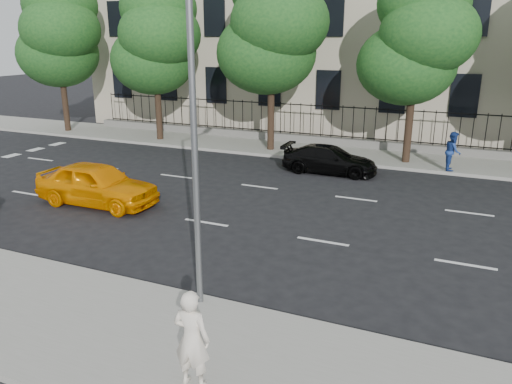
# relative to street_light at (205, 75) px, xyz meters

# --- Properties ---
(ground) EXTENTS (120.00, 120.00, 0.00)m
(ground) POSITION_rel_street_light_xyz_m (-2.50, 1.77, -5.15)
(ground) COLOR black
(ground) RESTS_ON ground
(near_sidewalk) EXTENTS (60.00, 4.00, 0.15)m
(near_sidewalk) POSITION_rel_street_light_xyz_m (-2.50, -2.23, -5.07)
(near_sidewalk) COLOR gray
(near_sidewalk) RESTS_ON ground
(far_sidewalk) EXTENTS (60.00, 4.00, 0.15)m
(far_sidewalk) POSITION_rel_street_light_xyz_m (-2.50, 15.77, -5.07)
(far_sidewalk) COLOR gray
(far_sidewalk) RESTS_ON ground
(lane_markings) EXTENTS (49.60, 4.62, 0.01)m
(lane_markings) POSITION_rel_street_light_xyz_m (-2.50, 6.52, -5.14)
(lane_markings) COLOR silver
(lane_markings) RESTS_ON ground
(iron_fence) EXTENTS (30.00, 0.50, 2.20)m
(iron_fence) POSITION_rel_street_light_xyz_m (-2.50, 17.47, -4.50)
(iron_fence) COLOR slate
(iron_fence) RESTS_ON far_sidewalk
(street_light) EXTENTS (0.25, 3.32, 8.05)m
(street_light) POSITION_rel_street_light_xyz_m (0.00, 0.00, 0.00)
(street_light) COLOR slate
(street_light) RESTS_ON near_sidewalk
(tree_a) EXTENTS (5.71, 5.31, 9.39)m
(tree_a) POSITION_rel_street_light_xyz_m (-18.46, 15.13, 0.98)
(tree_a) COLOR #382619
(tree_a) RESTS_ON far_sidewalk
(tree_b) EXTENTS (5.53, 5.12, 8.97)m
(tree_b) POSITION_rel_street_light_xyz_m (-11.46, 15.13, 0.69)
(tree_b) COLOR #382619
(tree_b) RESTS_ON far_sidewalk
(tree_c) EXTENTS (5.89, 5.50, 9.80)m
(tree_c) POSITION_rel_street_light_xyz_m (-4.46, 15.13, 1.26)
(tree_c) COLOR #382619
(tree_c) RESTS_ON far_sidewalk
(tree_d) EXTENTS (5.34, 4.94, 8.84)m
(tree_d) POSITION_rel_street_light_xyz_m (2.54, 15.13, 0.69)
(tree_d) COLOR #382619
(tree_d) RESTS_ON far_sidewalk
(yellow_taxi) EXTENTS (4.64, 1.92, 1.57)m
(yellow_taxi) POSITION_rel_street_light_xyz_m (-7.05, 4.34, -4.36)
(yellow_taxi) COLOR #FF9300
(yellow_taxi) RESTS_ON ground
(black_sedan) EXTENTS (4.30, 1.82, 1.24)m
(black_sedan) POSITION_rel_street_light_xyz_m (-0.48, 12.07, -4.53)
(black_sedan) COLOR black
(black_sedan) RESTS_ON ground
(woman_near) EXTENTS (0.68, 0.46, 1.80)m
(woman_near) POSITION_rel_street_light_xyz_m (1.31, -3.06, -4.10)
(woman_near) COLOR white
(woman_near) RESTS_ON near_sidewalk
(pedestrian_far) EXTENTS (0.75, 0.91, 1.74)m
(pedestrian_far) POSITION_rel_street_light_xyz_m (4.58, 14.17, -4.13)
(pedestrian_far) COLOR navy
(pedestrian_far) RESTS_ON far_sidewalk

